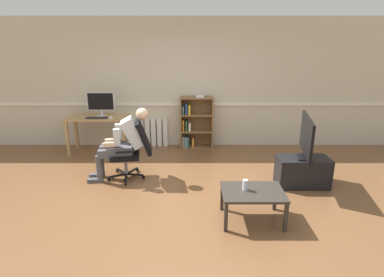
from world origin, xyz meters
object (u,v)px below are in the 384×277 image
at_px(bookshelf, 196,123).
at_px(tv_stand, 304,172).
at_px(computer_desk, 99,122).
at_px(computer_mouse, 112,117).
at_px(keyboard, 98,118).
at_px(drinking_glass, 246,185).
at_px(radiator, 149,133).
at_px(office_chair, 135,148).
at_px(person_seated, 124,142).
at_px(coffee_table, 254,195).
at_px(tv_screen, 308,137).
at_px(imac_monitor, 102,102).

xyz_separation_m(bookshelf, tv_stand, (1.71, -1.88, -0.30)).
bearing_deg(bookshelf, computer_desk, -171.49).
bearing_deg(computer_mouse, keyboard, -175.97).
bearing_deg(tv_stand, keyboard, 158.39).
bearing_deg(drinking_glass, bookshelf, 102.21).
relative_size(bookshelf, radiator, 1.29).
height_order(office_chair, person_seated, person_seated).
bearing_deg(person_seated, drinking_glass, 46.58).
distance_m(computer_desk, computer_mouse, 0.36).
bearing_deg(computer_desk, office_chair, -53.32).
bearing_deg(tv_stand, drinking_glass, -137.74).
xyz_separation_m(radiator, coffee_table, (1.75, -2.99, 0.06)).
relative_size(bookshelf, coffee_table, 1.45).
distance_m(bookshelf, radiator, 1.06).
xyz_separation_m(person_seated, tv_stand, (2.89, -0.29, -0.41)).
bearing_deg(bookshelf, drinking_glass, -77.79).
xyz_separation_m(computer_desk, keyboard, (0.03, -0.14, 0.13)).
relative_size(office_chair, tv_screen, 0.97).
xyz_separation_m(tv_screen, coffee_table, (-0.99, -1.02, -0.45)).
bearing_deg(imac_monitor, computer_mouse, -39.42).
xyz_separation_m(computer_desk, computer_mouse, (0.31, -0.12, 0.13)).
bearing_deg(computer_mouse, tv_stand, -23.53).
xyz_separation_m(imac_monitor, computer_mouse, (0.24, -0.20, -0.26)).
xyz_separation_m(keyboard, drinking_glass, (2.57, -2.43, -0.28)).
height_order(radiator, tv_stand, radiator).
bearing_deg(coffee_table, office_chair, 142.68).
bearing_deg(keyboard, computer_desk, 101.29).
distance_m(computer_desk, office_chair, 1.59).
xyz_separation_m(keyboard, person_seated, (0.76, -1.16, -0.12)).
height_order(imac_monitor, tv_stand, imac_monitor).
distance_m(computer_mouse, office_chair, 1.34).
bearing_deg(tv_screen, office_chair, 94.70).
bearing_deg(imac_monitor, bookshelf, 6.54).
distance_m(tv_stand, coffee_table, 1.42).
relative_size(radiator, office_chair, 0.89).
height_order(imac_monitor, drinking_glass, imac_monitor).
bearing_deg(radiator, person_seated, -95.36).
relative_size(radiator, coffee_table, 1.12).
relative_size(radiator, person_seated, 0.74).
height_order(computer_mouse, coffee_table, computer_mouse).
xyz_separation_m(imac_monitor, drinking_glass, (2.52, -2.65, -0.55)).
bearing_deg(keyboard, computer_mouse, 4.03).
bearing_deg(tv_screen, computer_mouse, 77.73).
distance_m(imac_monitor, drinking_glass, 3.70).
relative_size(person_seated, tv_screen, 1.18).
distance_m(computer_mouse, person_seated, 1.28).
bearing_deg(coffee_table, computer_desk, 135.97).
xyz_separation_m(tv_stand, coffee_table, (-0.99, -1.02, 0.13)).
bearing_deg(computer_desk, keyboard, -78.71).
bearing_deg(tv_screen, radiator, 65.40).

